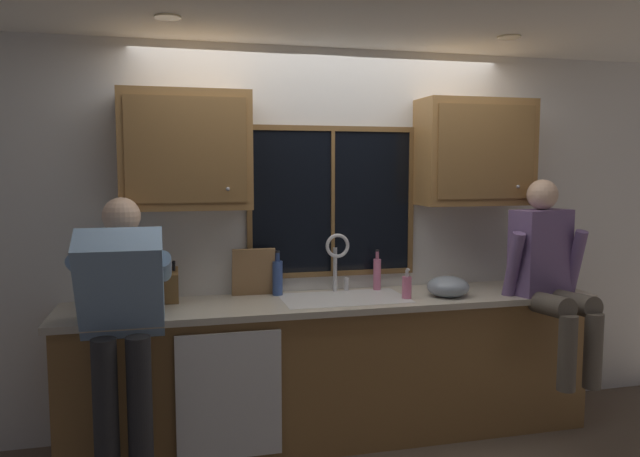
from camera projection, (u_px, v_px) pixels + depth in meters
back_wall at (322, 237)px, 4.17m from camera, size 5.74×0.12×2.55m
ceiling_downlight_left at (168, 17)px, 3.17m from camera, size 0.14×0.14×0.01m
ceiling_downlight_right at (509, 37)px, 3.65m from camera, size 0.14×0.14×0.01m
window_glass at (332, 202)px, 4.10m from camera, size 1.10×0.02×0.95m
window_frame_top at (333, 129)px, 4.04m from camera, size 1.17×0.02×0.04m
window_frame_bottom at (333, 274)px, 4.14m from camera, size 1.17×0.02×0.04m
window_frame_left at (249, 203)px, 3.95m from camera, size 0.03×0.02×0.95m
window_frame_right at (411, 201)px, 4.22m from camera, size 0.03×0.02×0.95m
window_mullion_center at (333, 202)px, 4.08m from camera, size 0.02×0.02×0.95m
lower_cabinet_run at (335, 371)px, 3.92m from camera, size 3.34×0.58×0.88m
countertop at (336, 302)px, 3.85m from camera, size 3.40×0.62×0.04m
dishwasher_front at (230, 396)px, 3.44m from camera, size 0.60×0.02×0.74m
upper_cabinet_left at (186, 151)px, 3.67m from camera, size 0.78×0.36×0.72m
upper_cabinet_right at (475, 153)px, 4.14m from camera, size 0.78×0.36×0.72m
sink at (344, 313)px, 3.88m from camera, size 0.80×0.46×0.21m
faucet at (338, 255)px, 4.02m from camera, size 0.18×0.09×0.40m
person_standing at (122, 315)px, 3.23m from camera, size 0.53×0.67×1.59m
person_sitting_on_counter at (549, 269)px, 3.91m from camera, size 0.54×0.64×1.26m
knife_block at (168, 286)px, 3.71m from camera, size 0.12×0.18×0.32m
cutting_board at (253, 272)px, 3.93m from camera, size 0.28×0.09×0.32m
mixing_bowl at (448, 287)px, 3.94m from camera, size 0.27×0.27×0.14m
soap_dispenser at (407, 287)px, 3.86m from camera, size 0.06×0.07×0.20m
bottle_green_glass at (377, 273)px, 4.13m from camera, size 0.05×0.05×0.28m
bottle_tall_clear at (278, 277)px, 3.96m from camera, size 0.07×0.07×0.30m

